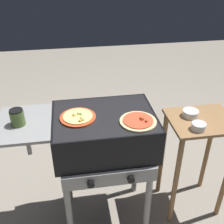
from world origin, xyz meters
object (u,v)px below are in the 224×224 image
at_px(prep_table, 196,147).
at_px(pizza_pepperoni, 138,121).
at_px(topping_bowl_far, 199,127).
at_px(grill, 102,135).
at_px(pizza_cheese, 78,117).
at_px(sauce_jar, 17,117).
at_px(topping_bowl_near, 190,114).

bearing_deg(prep_table, pizza_pepperoni, -167.00).
bearing_deg(topping_bowl_far, grill, 170.45).
relative_size(pizza_cheese, prep_table, 0.27).
bearing_deg(topping_bowl_far, pizza_pepperoni, -179.50).
height_order(grill, pizza_cheese, pizza_cheese).
relative_size(pizza_pepperoni, sauce_jar, 2.19).
distance_m(sauce_jar, prep_table, 1.23).
bearing_deg(topping_bowl_far, pizza_cheese, 172.53).
height_order(pizza_cheese, prep_table, pizza_cheese).
xyz_separation_m(pizza_pepperoni, topping_bowl_near, (0.40, 0.16, -0.09)).
relative_size(sauce_jar, topping_bowl_far, 1.11).
bearing_deg(topping_bowl_near, pizza_pepperoni, -158.60).
height_order(pizza_cheese, sauce_jar, sauce_jar).
height_order(pizza_pepperoni, topping_bowl_far, pizza_pepperoni).
bearing_deg(pizza_pepperoni, topping_bowl_far, 0.50).
relative_size(topping_bowl_near, topping_bowl_far, 1.19).
bearing_deg(topping_bowl_near, topping_bowl_far, -93.75).
bearing_deg(pizza_pepperoni, prep_table, 13.00).
xyz_separation_m(pizza_pepperoni, prep_table, (0.47, 0.11, -0.34)).
relative_size(grill, topping_bowl_far, 10.66).
xyz_separation_m(pizza_pepperoni, pizza_cheese, (-0.35, 0.10, 0.00)).
xyz_separation_m(pizza_pepperoni, sauce_jar, (-0.70, 0.09, 0.04)).
bearing_deg(pizza_pepperoni, grill, 152.97).
bearing_deg(topping_bowl_far, sauce_jar, 175.46).
xyz_separation_m(sauce_jar, prep_table, (1.17, 0.02, -0.38)).
bearing_deg(sauce_jar, prep_table, 0.91).
relative_size(grill, prep_table, 1.20).
distance_m(pizza_pepperoni, prep_table, 0.59).
height_order(grill, topping_bowl_near, grill).
relative_size(pizza_pepperoni, prep_table, 0.27).
distance_m(sauce_jar, topping_bowl_near, 1.11).
height_order(grill, prep_table, grill).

